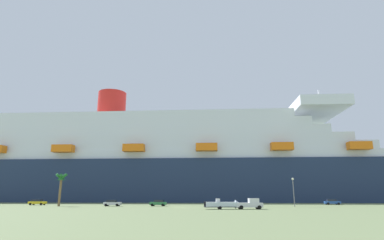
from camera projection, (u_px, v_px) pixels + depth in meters
The scene contains 10 objects.
ground_plane at pixel (184, 204), 101.18m from camera, with size 600.00×600.00×0.00m, color #66754C.
cruise_ship at pixel (178, 166), 132.21m from camera, with size 239.35×52.84×55.37m.
pickup_truck at pixel (250, 204), 64.00m from camera, with size 5.64×2.37×2.20m.
small_boat_on_trailer at pixel (224, 204), 63.78m from camera, with size 8.84×2.24×2.15m.
palm_tree at pixel (61, 180), 81.05m from camera, with size 3.04×3.23×8.48m.
street_lamp at pixel (293, 187), 76.88m from camera, with size 0.56×0.56×7.07m.
parked_car_yellow_taxi at pixel (37, 202), 88.40m from camera, with size 4.71×2.22×1.58m.
parked_car_blue_suv at pixel (332, 202), 91.45m from camera, with size 4.66×2.53×1.58m.
parked_car_silver_sedan at pixel (112, 203), 80.16m from camera, with size 4.38×2.20×1.58m.
parked_car_green_wagon at pixel (158, 203), 80.79m from camera, with size 4.47×2.50×1.58m.
Camera 1 is at (0.71, -74.87, 2.99)m, focal length 28.73 mm.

